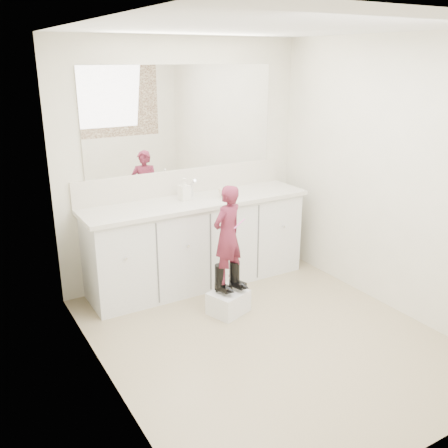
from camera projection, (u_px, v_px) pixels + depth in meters
floor at (266, 337)px, 4.14m from camera, size 3.00×3.00×0.00m
ceiling at (276, 27)px, 3.38m from camera, size 3.00×3.00×0.00m
wall_back at (183, 163)px, 4.99m from camera, size 2.60×0.00×2.60m
wall_front at (443, 265)px, 2.54m from camera, size 2.60×0.00×2.60m
wall_left at (102, 225)px, 3.14m from camera, size 0.00×3.00×3.00m
wall_right at (391, 177)px, 4.39m from camera, size 0.00×3.00×3.00m
vanity_cabinet at (197, 244)px, 5.01m from camera, size 2.20×0.55×0.85m
countertop at (197, 201)px, 4.85m from camera, size 2.28×0.58×0.04m
backsplash at (184, 181)px, 5.03m from camera, size 2.28×0.03×0.25m
mirror at (183, 118)px, 4.84m from camera, size 2.00×0.02×1.00m
faucet at (189, 191)px, 4.97m from camera, size 0.08×0.08×0.10m
cup at (223, 193)px, 4.90m from camera, size 0.11×0.11×0.09m
soap_bottle at (184, 189)px, 4.81m from camera, size 0.11×0.11×0.22m
step_stool at (228, 302)px, 4.50m from camera, size 0.39×0.36×0.21m
boot_left at (220, 279)px, 4.41m from camera, size 0.15×0.20×0.27m
boot_right at (234, 275)px, 4.48m from camera, size 0.15×0.20×0.27m
toddler at (227, 235)px, 4.31m from camera, size 0.37×0.30×0.88m
toothbrush at (239, 224)px, 4.25m from camera, size 0.13×0.05×0.06m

